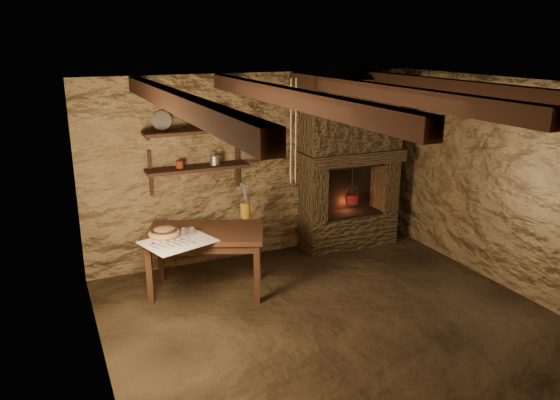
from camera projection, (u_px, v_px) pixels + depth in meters
name	position (u px, v px, depth m)	size (l,w,h in m)	color
floor	(331.00, 319.00, 5.69)	(4.50, 4.50, 0.00)	black
back_wall	(258.00, 167.00, 7.10)	(4.50, 0.04, 2.40)	brown
front_wall	(484.00, 293.00, 3.60)	(4.50, 0.04, 2.40)	brown
left_wall	(95.00, 243.00, 4.47)	(0.04, 4.00, 2.40)	brown
right_wall	(506.00, 185.00, 6.23)	(0.04, 4.00, 2.40)	brown
ceiling	(338.00, 85.00, 5.01)	(4.50, 4.00, 0.04)	black
beam_far_left	(177.00, 102.00, 4.45)	(0.14, 3.95, 0.16)	black
beam_mid_left	(288.00, 97.00, 4.84)	(0.14, 3.95, 0.16)	black
beam_mid_right	(383.00, 92.00, 5.23)	(0.14, 3.95, 0.16)	black
beam_far_right	(464.00, 89.00, 5.62)	(0.14, 3.95, 0.16)	black
shelf_lower	(198.00, 168.00, 6.60)	(1.25, 0.30, 0.04)	black
shelf_upper	(196.00, 131.00, 6.47)	(1.25, 0.30, 0.04)	black
hearth	(350.00, 160.00, 7.38)	(1.43, 0.51, 2.30)	#3B2D1D
work_table	(206.00, 259.00, 6.21)	(1.48, 1.19, 0.74)	black
linen_cloth	(178.00, 242.00, 5.77)	(0.70, 0.56, 0.01)	beige
pewter_cutlery_row	(179.00, 241.00, 5.74)	(0.58, 0.22, 0.01)	#9A988C
drinking_glasses	(177.00, 233.00, 5.88)	(0.22, 0.07, 0.09)	white
stoneware_jug	(246.00, 203.00, 6.50)	(0.14, 0.14, 0.43)	olive
wooden_bowl	(164.00, 233.00, 5.91)	(0.35, 0.35, 0.12)	#9C6843
iron_stockpot	(212.00, 121.00, 6.52)	(0.24, 0.24, 0.18)	#2B2926
tin_pan	(162.00, 121.00, 6.37)	(0.23, 0.23, 0.03)	#A1A19C
small_kettle	(215.00, 160.00, 6.66)	(0.16, 0.12, 0.17)	#A1A19C
rusty_tin	(180.00, 164.00, 6.49)	(0.09, 0.09, 0.09)	#5F2013
red_pot	(352.00, 198.00, 7.49)	(0.21, 0.20, 0.54)	maroon
hanging_ropes	(293.00, 132.00, 6.12)	(0.08, 0.08, 1.20)	beige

